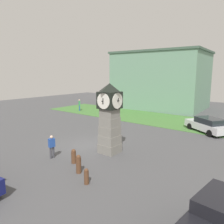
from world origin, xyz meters
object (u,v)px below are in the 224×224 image
(car_silver_hatch, at_px, (208,125))
(bollard_far_row, at_px, (74,156))
(pedestrian_near_bench, at_px, (79,104))
(bollard_mid_row, at_px, (79,164))
(bollard_near_tower, at_px, (86,176))
(clock_tower, at_px, (110,117))
(pedestrian_by_cars, at_px, (52,145))

(car_silver_hatch, bearing_deg, bollard_far_row, -109.26)
(bollard_far_row, distance_m, pedestrian_near_bench, 19.72)
(bollard_mid_row, xyz_separation_m, car_silver_hatch, (3.26, 13.77, 0.21))
(bollard_far_row, bearing_deg, bollard_mid_row, -30.85)
(bollard_near_tower, distance_m, bollard_mid_row, 1.41)
(bollard_mid_row, distance_m, pedestrian_near_bench, 21.17)
(clock_tower, distance_m, bollard_near_tower, 5.20)
(pedestrian_by_cars, bearing_deg, pedestrian_near_bench, 131.34)
(bollard_near_tower, height_order, pedestrian_by_cars, pedestrian_by_cars)
(pedestrian_near_bench, bearing_deg, clock_tower, -36.27)
(car_silver_hatch, bearing_deg, clock_tower, -111.44)
(bollard_near_tower, xyz_separation_m, bollard_far_row, (-2.54, 1.39, 0.04))
(bollard_mid_row, relative_size, bollard_far_row, 1.17)
(clock_tower, distance_m, bollard_mid_row, 4.27)
(clock_tower, distance_m, car_silver_hatch, 11.00)
(bollard_mid_row, height_order, pedestrian_by_cars, pedestrian_by_cars)
(pedestrian_by_cars, bearing_deg, bollard_far_row, 10.72)
(clock_tower, bearing_deg, pedestrian_near_bench, 143.73)
(bollard_near_tower, bearing_deg, pedestrian_near_bench, 137.84)
(pedestrian_near_bench, bearing_deg, bollard_mid_row, -43.19)
(clock_tower, distance_m, pedestrian_by_cars, 4.37)
(bollard_far_row, bearing_deg, clock_tower, 78.69)
(car_silver_hatch, bearing_deg, pedestrian_near_bench, 177.79)
(bollard_near_tower, xyz_separation_m, pedestrian_by_cars, (-4.32, 1.05, 0.46))
(clock_tower, height_order, bollard_near_tower, clock_tower)
(bollard_mid_row, distance_m, pedestrian_by_cars, 3.11)
(pedestrian_by_cars, bearing_deg, car_silver_hatch, 64.63)
(bollard_near_tower, relative_size, bollard_far_row, 0.91)
(bollard_near_tower, xyz_separation_m, pedestrian_near_bench, (-16.69, 15.12, 0.59))
(bollard_far_row, distance_m, pedestrian_by_cars, 1.86)
(bollard_near_tower, height_order, pedestrian_near_bench, pedestrian_near_bench)
(pedestrian_near_bench, relative_size, pedestrian_by_cars, 1.12)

